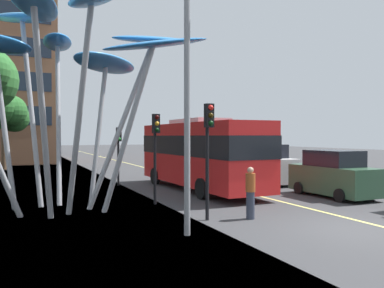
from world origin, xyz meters
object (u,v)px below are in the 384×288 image
Objects in this scene: car_parked_mid at (333,175)px; car_parked_far at (265,165)px; leaf_sculpture at (55,47)px; traffic_light_kerb_near at (208,136)px; pedestrian at (250,193)px; traffic_light_island_mid at (119,143)px; street_lamp at (198,60)px; car_side_street at (218,160)px; red_bus at (199,151)px; traffic_light_kerb_far at (156,139)px.

car_parked_far is (-0.01, 5.69, 0.08)m from car_parked_mid.
traffic_light_kerb_near is (4.59, -4.00, -3.43)m from leaf_sculpture.
car_parked_mid is at bearing 17.13° from traffic_light_kerb_near.
pedestrian is at bearing -126.81° from car_parked_far.
street_lamp is (-0.49, -12.00, 2.64)m from traffic_light_island_mid.
traffic_light_island_mid is 0.74× the size of car_parked_far.
street_lamp is 5.05m from pedestrian.
leaf_sculpture is at bearing 138.90° from traffic_light_kerb_near.
car_parked_mid is at bearing 23.89° from street_lamp.
leaf_sculpture is 13.99m from car_parked_far.
car_side_street is at bearing 89.43° from car_parked_far.
red_bus is 3.18× the size of traffic_light_island_mid.
pedestrian is at bearing -113.47° from car_side_street.
car_side_street is (8.43, 3.84, -1.39)m from traffic_light_island_mid.
street_lamp is at bearing -95.11° from traffic_light_kerb_far.
street_lamp is (3.48, -5.54, -1.21)m from leaf_sculpture.
car_side_street reaches higher than car_parked_mid.
car_side_street is (0.06, 6.23, -0.05)m from car_parked_far.
car_parked_far is at bearing 10.48° from red_bus.
car_parked_far is (8.37, -2.38, -1.34)m from traffic_light_island_mid.
red_bus is at bearing 78.76° from pedestrian.
street_lamp is 4.45× the size of pedestrian.
red_bus is 5.04m from traffic_light_kerb_far.
leaf_sculpture reaches higher than car_parked_far.
car_parked_mid is (7.76, 2.39, -1.83)m from traffic_light_kerb_near.
traffic_light_kerb_near is 3.77m from traffic_light_kerb_far.
leaf_sculpture is 5.32m from traffic_light_kerb_far.
car_parked_mid is at bearing -43.93° from traffic_light_island_mid.
street_lamp is at bearing -125.77° from traffic_light_kerb_near.
traffic_light_kerb_near is 0.49× the size of street_lamp.
red_bus is 8.68m from car_side_street.
traffic_light_kerb_near is 0.98× the size of car_side_street.
leaf_sculpture is at bearing 172.58° from car_parked_mid.
car_parked_far is 2.52× the size of pedestrian.
traffic_light_kerb_near is 10.49m from traffic_light_island_mid.
street_lamp reaches higher than car_parked_mid.
traffic_light_kerb_far is 9.60m from car_parked_far.
street_lamp reaches higher than pedestrian.
leaf_sculpture is 2.45× the size of car_parked_far.
traffic_light_kerb_far reaches higher than car_parked_mid.
car_parked_far reaches higher than pedestrian.
car_parked_mid is 10.51m from street_lamp.
pedestrian is (2.07, -10.79, -1.54)m from traffic_light_island_mid.
traffic_light_island_mid is 0.84× the size of car_side_street.
red_bus is 10.09m from street_lamp.
traffic_light_island_mid is 1.87× the size of pedestrian.
traffic_light_kerb_far is 5.77m from street_lamp.
traffic_light_kerb_near is at bearing 54.23° from street_lamp.
pedestrian is (-6.36, -14.64, -0.15)m from car_side_street.
traffic_light_island_mid is at bearing 87.66° from street_lamp.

